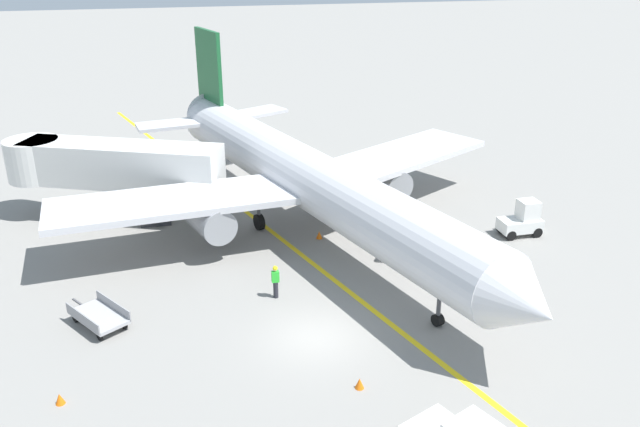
# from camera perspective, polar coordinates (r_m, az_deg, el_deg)

# --- Properties ---
(ground_plane) EXTENTS (300.00, 300.00, 0.00)m
(ground_plane) POSITION_cam_1_polar(r_m,az_deg,el_deg) (28.85, -0.40, -10.73)
(ground_plane) COLOR gray
(taxi_line_yellow) EXTENTS (24.87, 76.22, 0.01)m
(taxi_line_yellow) POSITION_cam_1_polar(r_m,az_deg,el_deg) (33.41, 1.03, -5.66)
(taxi_line_yellow) COLOR yellow
(taxi_line_yellow) RESTS_ON ground
(airliner) EXTENTS (27.68, 34.48, 10.10)m
(airliner) POSITION_cam_1_polar(r_m,az_deg,el_deg) (37.46, -1.48, 3.31)
(airliner) COLOR silver
(airliner) RESTS_ON ground
(jet_bridge) EXTENTS (12.87, 7.38, 4.85)m
(jet_bridge) POSITION_cam_1_polar(r_m,az_deg,el_deg) (41.15, -18.61, 4.10)
(jet_bridge) COLOR silver
(jet_bridge) RESTS_ON ground
(baggage_tug_near_wing) EXTENTS (2.43, 1.37, 2.10)m
(baggage_tug_near_wing) POSITION_cam_1_polar(r_m,az_deg,el_deg) (39.56, 17.26, -0.54)
(baggage_tug_near_wing) COLOR silver
(baggage_tug_near_wing) RESTS_ON ground
(belt_loader_forward_hold) EXTENTS (3.02, 5.11, 2.59)m
(belt_loader_forward_hold) POSITION_cam_1_polar(r_m,az_deg,el_deg) (37.17, 7.93, -1.46)
(belt_loader_forward_hold) COLOR silver
(belt_loader_forward_hold) RESTS_ON ground
(baggage_cart_loaded) EXTENTS (2.86, 3.57, 0.94)m
(baggage_cart_loaded) POSITION_cam_1_polar(r_m,az_deg,el_deg) (31.00, -18.74, -8.48)
(baggage_cart_loaded) COLOR #A5A5A8
(baggage_cart_loaded) RESTS_ON ground
(ground_crew_marshaller) EXTENTS (0.36, 0.24, 1.70)m
(ground_crew_marshaller) POSITION_cam_1_polar(r_m,az_deg,el_deg) (31.37, -3.90, -5.86)
(ground_crew_marshaller) COLOR #26262D
(ground_crew_marshaller) RESTS_ON ground
(safety_cone_nose_left) EXTENTS (0.36, 0.36, 0.44)m
(safety_cone_nose_left) POSITION_cam_1_polar(r_m,az_deg,el_deg) (25.94, 3.47, -14.56)
(safety_cone_nose_left) COLOR orange
(safety_cone_nose_left) RESTS_ON ground
(safety_cone_nose_right) EXTENTS (0.36, 0.36, 0.44)m
(safety_cone_nose_right) POSITION_cam_1_polar(r_m,az_deg,el_deg) (37.60, -0.07, -1.87)
(safety_cone_nose_right) COLOR orange
(safety_cone_nose_right) RESTS_ON ground
(safety_cone_wingtip_left) EXTENTS (0.36, 0.36, 0.44)m
(safety_cone_wingtip_left) POSITION_cam_1_polar(r_m,az_deg,el_deg) (26.96, -21.75, -14.77)
(safety_cone_wingtip_left) COLOR orange
(safety_cone_wingtip_left) RESTS_ON ground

